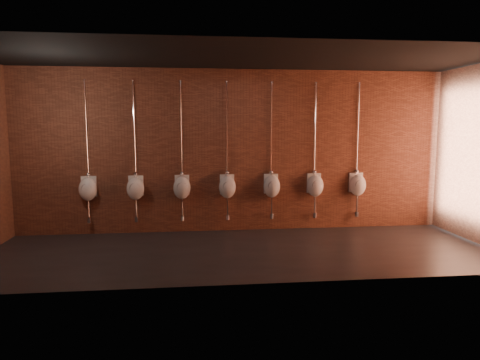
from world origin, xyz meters
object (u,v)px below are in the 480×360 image
object	(u,v)px
urinal_2	(182,187)
urinal_5	(315,185)
urinal_3	(227,186)
urinal_1	(135,188)
urinal_0	(88,188)
urinal_4	(272,186)
urinal_6	(358,184)

from	to	relation	value
urinal_2	urinal_5	size ratio (longest dim) A/B	1.00
urinal_3	urinal_2	bearing A→B (deg)	180.00
urinal_1	urinal_5	bearing A→B (deg)	0.00
urinal_0	urinal_2	distance (m)	1.78
urinal_1	urinal_0	bearing A→B (deg)	180.00
urinal_0	urinal_4	world-z (taller)	same
urinal_3	urinal_6	size ratio (longest dim) A/B	1.00
urinal_0	urinal_5	size ratio (longest dim) A/B	1.00
urinal_3	urinal_5	distance (m)	1.78
urinal_1	urinal_2	distance (m)	0.89
urinal_1	urinal_3	size ratio (longest dim) A/B	1.00
urinal_2	urinal_1	bearing A→B (deg)	180.00
urinal_2	urinal_5	distance (m)	2.67
urinal_0	urinal_1	size ratio (longest dim) A/B	1.00
urinal_0	urinal_3	size ratio (longest dim) A/B	1.00
urinal_1	urinal_4	xyz separation A→B (m)	(2.67, 0.00, 0.00)
urinal_6	urinal_3	bearing A→B (deg)	180.00
urinal_5	urinal_6	size ratio (longest dim) A/B	1.00
urinal_3	urinal_4	world-z (taller)	same
urinal_1	urinal_2	world-z (taller)	same
urinal_4	urinal_5	bearing A→B (deg)	0.00
urinal_1	urinal_2	bearing A→B (deg)	0.00
urinal_1	urinal_6	xyz separation A→B (m)	(4.45, 0.00, 0.00)
urinal_2	urinal_3	world-z (taller)	same
urinal_6	urinal_0	bearing A→B (deg)	180.00
urinal_4	urinal_1	bearing A→B (deg)	180.00
urinal_3	urinal_5	xyz separation A→B (m)	(1.78, 0.00, 0.00)
urinal_3	urinal_4	distance (m)	0.89
urinal_4	urinal_5	world-z (taller)	same
urinal_2	urinal_6	bearing A→B (deg)	0.00
urinal_3	urinal_6	xyz separation A→B (m)	(2.67, 0.00, 0.00)
urinal_2	urinal_6	distance (m)	3.56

